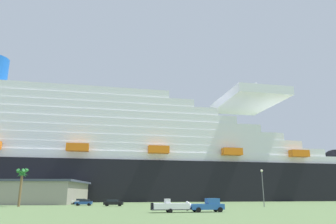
{
  "coord_description": "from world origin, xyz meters",
  "views": [
    {
      "loc": [
        -9.26,
        -75.25,
        2.88
      ],
      "look_at": [
        2.42,
        22.92,
        28.48
      ],
      "focal_mm": 33.94,
      "sensor_mm": 36.0,
      "label": 1
    }
  ],
  "objects_px": {
    "pickup_truck": "(208,205)",
    "palm_tree": "(22,176)",
    "small_boat_on_trailer": "(175,206)",
    "parked_car_blue_suv": "(84,202)",
    "cruise_ship": "(78,156)",
    "parked_car_white_van": "(80,201)",
    "street_lamp": "(263,183)",
    "parked_car_black_coupe": "(113,203)"
  },
  "relations": [
    {
      "from": "small_boat_on_trailer",
      "to": "street_lamp",
      "type": "relative_size",
      "value": 0.95
    },
    {
      "from": "pickup_truck",
      "to": "parked_car_black_coupe",
      "type": "height_order",
      "value": "pickup_truck"
    },
    {
      "from": "small_boat_on_trailer",
      "to": "parked_car_white_van",
      "type": "xyz_separation_m",
      "value": [
        -21.34,
        44.28,
        -0.13
      ]
    },
    {
      "from": "small_boat_on_trailer",
      "to": "parked_car_black_coupe",
      "type": "xyz_separation_m",
      "value": [
        -11.18,
        29.36,
        -0.13
      ]
    },
    {
      "from": "street_lamp",
      "to": "parked_car_blue_suv",
      "type": "relative_size",
      "value": 1.98
    },
    {
      "from": "cruise_ship",
      "to": "parked_car_white_van",
      "type": "bearing_deg",
      "value": -78.85
    },
    {
      "from": "parked_car_white_van",
      "to": "parked_car_black_coupe",
      "type": "relative_size",
      "value": 0.99
    },
    {
      "from": "parked_car_white_van",
      "to": "parked_car_black_coupe",
      "type": "xyz_separation_m",
      "value": [
        10.15,
        -14.92,
        -0.0
      ]
    },
    {
      "from": "pickup_truck",
      "to": "parked_car_white_van",
      "type": "height_order",
      "value": "pickup_truck"
    },
    {
      "from": "palm_tree",
      "to": "street_lamp",
      "type": "height_order",
      "value": "palm_tree"
    },
    {
      "from": "cruise_ship",
      "to": "street_lamp",
      "type": "bearing_deg",
      "value": -49.78
    },
    {
      "from": "pickup_truck",
      "to": "small_boat_on_trailer",
      "type": "bearing_deg",
      "value": -172.96
    },
    {
      "from": "pickup_truck",
      "to": "palm_tree",
      "type": "xyz_separation_m",
      "value": [
        -38.78,
        27.74,
        6.02
      ]
    },
    {
      "from": "palm_tree",
      "to": "street_lamp",
      "type": "xyz_separation_m",
      "value": [
        57.02,
        -7.64,
        -1.54
      ]
    },
    {
      "from": "cruise_ship",
      "to": "parked_car_black_coupe",
      "type": "distance_m",
      "value": 59.57
    },
    {
      "from": "small_boat_on_trailer",
      "to": "parked_car_blue_suv",
      "type": "bearing_deg",
      "value": 119.4
    },
    {
      "from": "palm_tree",
      "to": "parked_car_black_coupe",
      "type": "height_order",
      "value": "palm_tree"
    },
    {
      "from": "cruise_ship",
      "to": "parked_car_white_van",
      "type": "distance_m",
      "value": 43.55
    },
    {
      "from": "cruise_ship",
      "to": "small_boat_on_trailer",
      "type": "bearing_deg",
      "value": -70.81
    },
    {
      "from": "cruise_ship",
      "to": "pickup_truck",
      "type": "distance_m",
      "value": 91.4
    },
    {
      "from": "small_boat_on_trailer",
      "to": "cruise_ship",
      "type": "bearing_deg",
      "value": 109.19
    },
    {
      "from": "small_boat_on_trailer",
      "to": "palm_tree",
      "type": "xyz_separation_m",
      "value": [
        -33.08,
        28.45,
        6.1
      ]
    },
    {
      "from": "cruise_ship",
      "to": "palm_tree",
      "type": "distance_m",
      "value": 56.29
    },
    {
      "from": "parked_car_white_van",
      "to": "parked_car_black_coupe",
      "type": "bearing_deg",
      "value": -55.76
    },
    {
      "from": "small_boat_on_trailer",
      "to": "pickup_truck",
      "type": "bearing_deg",
      "value": 7.04
    },
    {
      "from": "pickup_truck",
      "to": "cruise_ship",
      "type": "bearing_deg",
      "value": 112.78
    },
    {
      "from": "pickup_truck",
      "to": "parked_car_blue_suv",
      "type": "relative_size",
      "value": 1.34
    },
    {
      "from": "small_boat_on_trailer",
      "to": "parked_car_blue_suv",
      "type": "height_order",
      "value": "small_boat_on_trailer"
    },
    {
      "from": "small_boat_on_trailer",
      "to": "parked_car_black_coupe",
      "type": "bearing_deg",
      "value": 110.85
    },
    {
      "from": "cruise_ship",
      "to": "palm_tree",
      "type": "relative_size",
      "value": 34.16
    },
    {
      "from": "small_boat_on_trailer",
      "to": "parked_car_blue_suv",
      "type": "distance_m",
      "value": 38.19
    },
    {
      "from": "parked_car_black_coupe",
      "to": "small_boat_on_trailer",
      "type": "bearing_deg",
      "value": -69.15
    },
    {
      "from": "parked_car_black_coupe",
      "to": "parked_car_white_van",
      "type": "bearing_deg",
      "value": 124.24
    },
    {
      "from": "cruise_ship",
      "to": "parked_car_white_van",
      "type": "height_order",
      "value": "cruise_ship"
    },
    {
      "from": "parked_car_black_coupe",
      "to": "pickup_truck",
      "type": "bearing_deg",
      "value": -59.5
    },
    {
      "from": "street_lamp",
      "to": "palm_tree",
      "type": "bearing_deg",
      "value": 172.37
    },
    {
      "from": "pickup_truck",
      "to": "palm_tree",
      "type": "bearing_deg",
      "value": 144.42
    },
    {
      "from": "parked_car_white_van",
      "to": "parked_car_black_coupe",
      "type": "distance_m",
      "value": 18.04
    },
    {
      "from": "palm_tree",
      "to": "parked_car_blue_suv",
      "type": "bearing_deg",
      "value": 18.6
    },
    {
      "from": "cruise_ship",
      "to": "parked_car_black_coupe",
      "type": "relative_size",
      "value": 62.26
    },
    {
      "from": "small_boat_on_trailer",
      "to": "parked_car_blue_suv",
      "type": "xyz_separation_m",
      "value": [
        -18.75,
        33.27,
        -0.13
      ]
    },
    {
      "from": "small_boat_on_trailer",
      "to": "street_lamp",
      "type": "height_order",
      "value": "street_lamp"
    }
  ]
}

